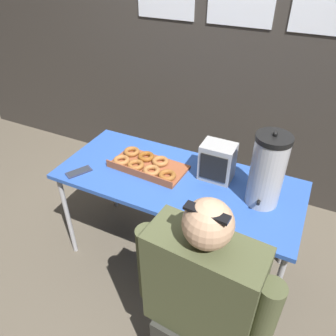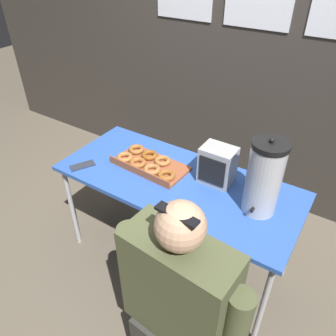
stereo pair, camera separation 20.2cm
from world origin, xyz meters
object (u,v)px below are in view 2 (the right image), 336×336
at_px(coffee_urn, 264,178).
at_px(person_seated, 178,312).
at_px(donut_box, 148,163).
at_px(cell_phone, 82,166).
at_px(space_heater, 217,165).

bearing_deg(coffee_urn, person_seated, -98.26).
distance_m(donut_box, cell_phone, 0.43).
bearing_deg(space_heater, donut_box, -167.82).
xyz_separation_m(donut_box, cell_phone, (-0.36, -0.24, -0.02)).
height_order(donut_box, cell_phone, donut_box).
relative_size(donut_box, cell_phone, 2.92).
relative_size(space_heater, person_seated, 0.19).
relative_size(cell_phone, space_heater, 0.73).
bearing_deg(coffee_urn, cell_phone, -168.11).
height_order(coffee_urn, person_seated, person_seated).
distance_m(coffee_urn, person_seated, 0.78).
xyz_separation_m(donut_box, coffee_urn, (0.75, -0.01, 0.19)).
distance_m(space_heater, person_seated, 0.85).
bearing_deg(space_heater, person_seated, -75.15).
bearing_deg(person_seated, cell_phone, -19.60).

